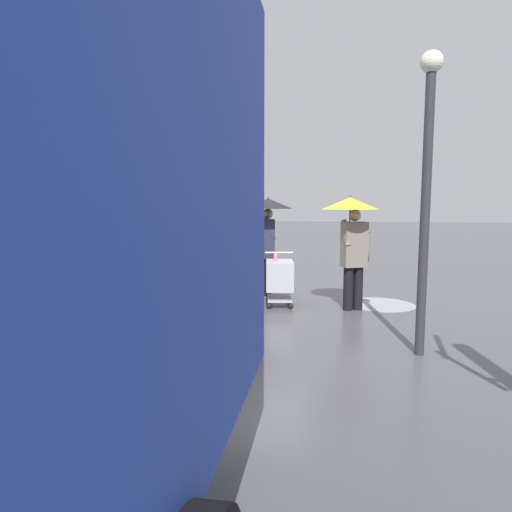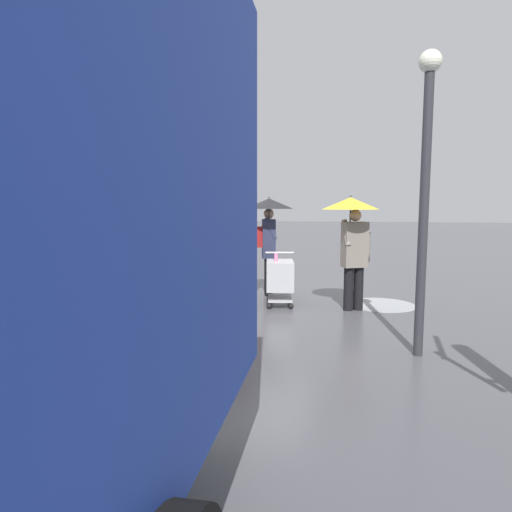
# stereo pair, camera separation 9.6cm
# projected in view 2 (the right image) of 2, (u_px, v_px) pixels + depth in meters

# --- Properties ---
(ground_plane) EXTENTS (90.00, 90.00, 0.00)m
(ground_plane) POSITION_uv_depth(u_px,v_px,m) (248.00, 300.00, 9.27)
(ground_plane) COLOR #4C4C51
(slush_patch_mid_street) EXTENTS (1.34, 1.34, 0.01)m
(slush_patch_mid_street) POSITION_uv_depth(u_px,v_px,m) (382.00, 305.00, 8.79)
(slush_patch_mid_street) COLOR #999BA0
(slush_patch_mid_street) RESTS_ON ground
(cargo_van_parked_right) EXTENTS (2.23, 5.35, 2.60)m
(cargo_van_parked_right) POSITION_uv_depth(u_px,v_px,m) (112.00, 236.00, 11.52)
(cargo_van_parked_right) COLOR #B7BABF
(cargo_van_parked_right) RESTS_ON ground
(shopping_cart_vendor) EXTENTS (0.68, 0.90, 1.04)m
(shopping_cart_vendor) POSITION_uv_depth(u_px,v_px,m) (280.00, 277.00, 8.70)
(shopping_cart_vendor) COLOR #B2B2B7
(shopping_cart_vendor) RESTS_ON ground
(hand_dolly_boxes) EXTENTS (0.56, 0.74, 1.32)m
(hand_dolly_boxes) POSITION_uv_depth(u_px,v_px,m) (226.00, 270.00, 8.67)
(hand_dolly_boxes) COLOR #515156
(hand_dolly_boxes) RESTS_ON ground
(pedestrian_pink_side) EXTENTS (1.04, 1.04, 2.15)m
(pedestrian_pink_side) POSITION_uv_depth(u_px,v_px,m) (268.00, 224.00, 9.56)
(pedestrian_pink_side) COLOR black
(pedestrian_pink_side) RESTS_ON ground
(pedestrian_black_side) EXTENTS (1.04, 1.04, 2.15)m
(pedestrian_black_side) POSITION_uv_depth(u_px,v_px,m) (228.00, 225.00, 8.64)
(pedestrian_black_side) COLOR black
(pedestrian_black_side) RESTS_ON ground
(pedestrian_white_side) EXTENTS (1.04, 1.04, 2.15)m
(pedestrian_white_side) POSITION_uv_depth(u_px,v_px,m) (352.00, 226.00, 8.18)
(pedestrian_white_side) COLOR black
(pedestrian_white_side) RESTS_ON ground
(street_lamp) EXTENTS (0.28, 0.28, 3.86)m
(street_lamp) POSITION_uv_depth(u_px,v_px,m) (425.00, 173.00, 5.58)
(street_lamp) COLOR #2D2D33
(street_lamp) RESTS_ON ground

